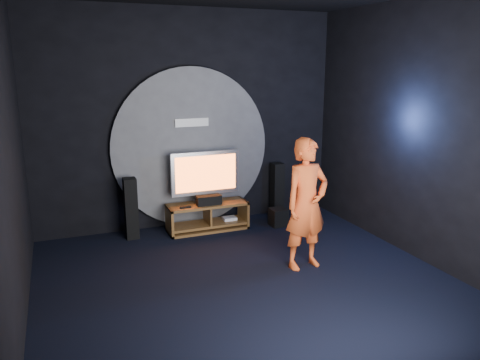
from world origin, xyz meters
The scene contains 14 objects.
floor centered at (0.00, 0.00, 0.00)m, with size 5.00×5.00×0.00m, color black.
back_wall centered at (0.00, 2.50, 1.75)m, with size 5.00×0.04×3.50m, color black.
front_wall centered at (0.00, -2.50, 1.75)m, with size 5.00×0.04×3.50m, color black.
left_wall centered at (-2.50, 0.00, 1.75)m, with size 0.04×5.00×3.50m, color black.
right_wall centered at (2.50, 0.00, 1.75)m, with size 0.04×5.00×3.50m, color black.
wall_disc_panel centered at (0.00, 2.44, 1.30)m, with size 2.60×0.11×2.60m.
media_console centered at (0.14, 2.05, 0.20)m, with size 1.30×0.45×0.45m.
tv centered at (0.13, 2.12, 0.91)m, with size 1.12×0.22×0.84m.
center_speaker centered at (0.13, 1.96, 0.53)m, with size 0.40×0.15×0.15m, color black.
remote centered at (-0.26, 1.93, 0.46)m, with size 0.18×0.05×0.02m, color black.
tower_speaker_left centered at (-1.07, 2.13, 0.48)m, with size 0.19×0.21×0.95m, color black.
tower_speaker_right centered at (1.50, 2.31, 0.48)m, with size 0.19×0.21×0.95m, color black.
subwoofer centered at (1.29, 1.81, 0.15)m, with size 0.26×0.26×0.29m, color black.
player centered at (0.90, 0.22, 0.87)m, with size 0.63×0.41×1.73m, color #E9531F.
Camera 1 is at (-2.04, -4.86, 2.62)m, focal length 35.00 mm.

